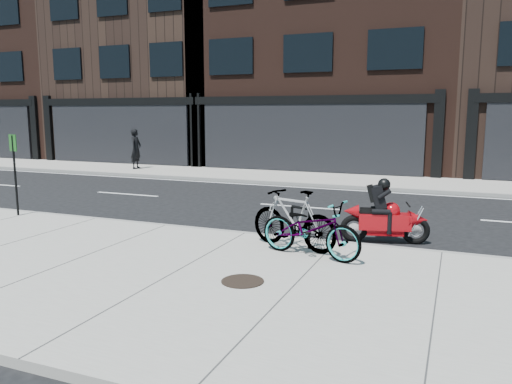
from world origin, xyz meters
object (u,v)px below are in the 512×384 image
at_px(bicycle_front, 310,228).
at_px(pedestrian, 136,149).
at_px(bicycle_rear, 293,219).
at_px(manhole_cover, 243,281).
at_px(motorcycle, 389,217).
at_px(bike_rack, 300,223).
at_px(sign_post, 15,167).

height_order(bicycle_front, pedestrian, pedestrian).
xyz_separation_m(bicycle_rear, manhole_cover, (-0.13, -2.11, -0.57)).
relative_size(motorcycle, pedestrian, 0.99).
bearing_deg(manhole_cover, bicycle_rear, 86.44).
xyz_separation_m(bike_rack, motorcycle, (1.48, 1.42, -0.04)).
relative_size(bicycle_rear, manhole_cover, 2.89).
bearing_deg(bike_rack, manhole_cover, -95.55).
distance_m(pedestrian, sign_post, 10.65).
xyz_separation_m(bicycle_front, motorcycle, (1.12, 2.00, -0.09)).
distance_m(bike_rack, motorcycle, 2.05).
height_order(manhole_cover, sign_post, sign_post).
bearing_deg(bicycle_front, manhole_cover, 174.48).
bearing_deg(motorcycle, manhole_cover, -127.73).
height_order(bike_rack, pedestrian, pedestrian).
height_order(bicycle_rear, sign_post, sign_post).
bearing_deg(bike_rack, bicycle_front, -57.87).
bearing_deg(bicycle_rear, bicycle_front, 65.60).
bearing_deg(pedestrian, motorcycle, -132.09).
distance_m(bicycle_front, bicycle_rear, 0.61).
bearing_deg(bicycle_rear, pedestrian, -115.95).
distance_m(bicycle_front, pedestrian, 15.73).
bearing_deg(bicycle_front, sign_post, 97.75).
bearing_deg(motorcycle, bike_rack, -149.19).
relative_size(bicycle_rear, sign_post, 0.94).
distance_m(motorcycle, manhole_cover, 4.10).
distance_m(bicycle_rear, sign_post, 7.46).
distance_m(pedestrian, manhole_cover, 16.58).
bearing_deg(pedestrian, bike_rack, -139.77).
bearing_deg(manhole_cover, bike_rack, 84.45).
xyz_separation_m(bike_rack, bicycle_front, (0.36, -0.58, 0.06)).
bearing_deg(pedestrian, sign_post, -167.54).
xyz_separation_m(manhole_cover, sign_post, (-7.29, 2.48, 1.21)).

